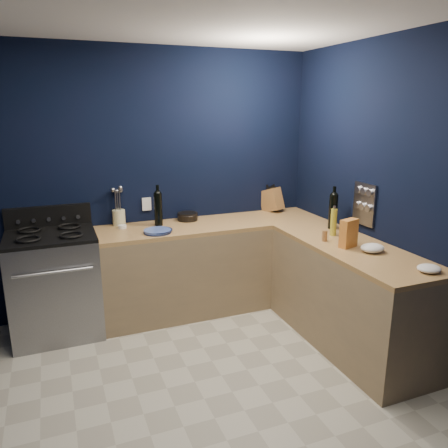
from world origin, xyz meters
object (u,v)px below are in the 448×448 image
gas_range (55,286)px  crouton_bag (349,233)px  utensil_crock (119,218)px  knife_block (271,200)px  plate_stack (157,231)px

gas_range → crouton_bag: size_ratio=3.90×
utensil_crock → knife_block: (1.68, 0.00, 0.05)m
plate_stack → knife_block: 1.46m
utensil_crock → plate_stack: bearing=-55.2°
knife_block → crouton_bag: (-0.02, -1.41, -0.00)m
gas_range → utensil_crock: 0.87m
gas_range → crouton_bag: 2.63m
knife_block → crouton_bag: 1.41m
gas_range → utensil_crock: bearing=22.9°
plate_stack → crouton_bag: bearing=-35.9°
utensil_crock → gas_range: bearing=-157.1°
knife_block → crouton_bag: knife_block is taller
plate_stack → crouton_bag: 1.70m
crouton_bag → plate_stack: bearing=126.8°
utensil_crock → knife_block: bearing=0.0°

